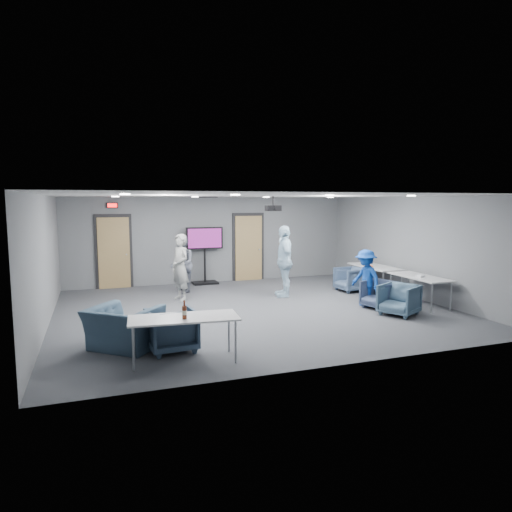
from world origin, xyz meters
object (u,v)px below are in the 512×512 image
object	(u,v)px
chair_right_b	(380,295)
chair_right_c	(399,300)
person_c	(284,261)
chair_right_a	(351,279)
chair_front_b	(124,328)
person_a	(180,267)
tv_stand	(205,252)
chair_front_a	(171,330)
person_d	(366,278)
bottle_right	(363,260)
projector	(273,208)
table_right_b	(420,278)
bottle_front	(184,312)
table_right_a	(375,268)
person_b	(182,264)
table_front_left	(184,320)

from	to	relation	value
chair_right_b	chair_right_c	world-z (taller)	chair_right_c
person_c	chair_right_a	xyz separation A→B (m)	(2.06, -0.02, -0.62)
person_c	chair_front_b	size ratio (longest dim) A/B	1.70
chair_right_b	chair_front_b	world-z (taller)	chair_front_b
person_a	tv_stand	world-z (taller)	tv_stand
chair_right_b	chair_front_a	world-z (taller)	chair_front_a
chair_right_a	person_a	bearing A→B (deg)	-99.64
person_c	chair_front_a	xyz separation A→B (m)	(-3.63, -3.58, -0.59)
person_d	bottle_right	xyz separation A→B (m)	(1.25, 2.06, 0.14)
chair_right_a	projector	xyz separation A→B (m)	(-2.70, -0.76, 2.06)
chair_right_c	projector	size ratio (longest dim) A/B	2.08
chair_right_b	person_d	bearing A→B (deg)	-166.25
person_d	chair_front_b	distance (m)	5.99
tv_stand	chair_front_b	bearing A→B (deg)	-116.00
chair_right_b	chair_right_c	distance (m)	0.69
table_right_b	bottle_front	world-z (taller)	bottle_front
person_a	bottle_front	bearing A→B (deg)	-29.39
bottle_front	table_right_a	bearing A→B (deg)	32.94
table_right_b	chair_right_a	bearing A→B (deg)	16.95
projector	chair_front_a	bearing A→B (deg)	-131.83
table_right_b	tv_stand	world-z (taller)	tv_stand
person_b	tv_stand	bearing A→B (deg)	141.44
table_front_left	chair_right_c	bearing A→B (deg)	20.19
chair_right_a	chair_right_c	bearing A→B (deg)	-13.13
table_right_b	chair_front_b	bearing A→B (deg)	98.22
chair_right_a	chair_front_b	distance (m)	7.19
person_a	chair_right_c	distance (m)	5.46
chair_right_b	table_front_left	distance (m)	5.55
person_a	projector	bearing A→B (deg)	40.07
person_a	projector	xyz separation A→B (m)	(2.10, -1.22, 1.54)
person_b	table_front_left	world-z (taller)	person_b
person_a	projector	size ratio (longest dim) A/B	4.63
chair_right_c	tv_stand	bearing A→B (deg)	-177.01
chair_right_a	table_front_left	size ratio (longest dim) A/B	0.42
person_d	chair_right_b	xyz separation A→B (m)	(0.20, -0.34, -0.36)
chair_right_a	table_right_a	distance (m)	0.77
chair_right_a	chair_front_b	size ratio (longest dim) A/B	0.67
person_d	chair_right_a	bearing A→B (deg)	152.03
person_d	tv_stand	xyz separation A→B (m)	(-3.01, 4.34, 0.31)
chair_right_c	chair_front_b	distance (m)	6.03
person_a	chair_front_b	bearing A→B (deg)	-44.48
person_c	person_d	size ratio (longest dim) A/B	1.38
chair_right_c	table_front_left	distance (m)	5.34
table_front_left	bottle_right	distance (m)	7.63
bottle_right	chair_right_b	bearing A→B (deg)	-113.74
person_b	chair_front_b	size ratio (longest dim) A/B	1.44
person_d	bottle_right	bearing A→B (deg)	141.01
table_front_left	table_right_b	bearing A→B (deg)	23.25
person_c	chair_right_c	xyz separation A→B (m)	(1.63, -2.80, -0.61)
person_c	chair_right_a	distance (m)	2.16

